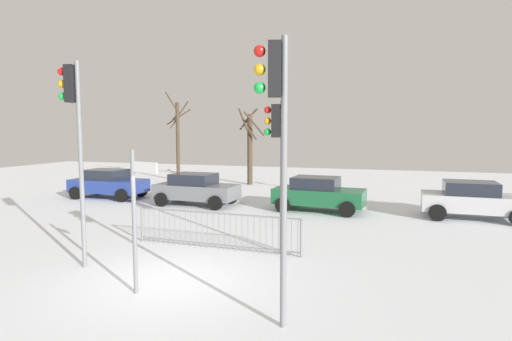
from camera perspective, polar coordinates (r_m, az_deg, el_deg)
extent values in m
plane|color=white|center=(10.05, -11.83, -14.59)|extent=(60.00, 60.00, 0.00)
cylinder|color=slate|center=(7.05, 3.86, -2.11)|extent=(0.11, 0.11, 4.99)
cube|color=black|center=(7.06, 2.59, 13.74)|extent=(0.30, 0.37, 0.90)
sphere|color=red|center=(7.12, 0.50, 16.13)|extent=(0.20, 0.20, 0.20)
sphere|color=orange|center=(7.07, 0.50, 13.74)|extent=(0.20, 0.20, 0.20)
sphere|color=green|center=(7.03, 0.50, 11.32)|extent=(0.20, 0.20, 0.20)
cylinder|color=slate|center=(11.43, 3.61, -1.08)|extent=(0.11, 0.11, 4.25)
cube|color=black|center=(11.40, 2.84, 6.84)|extent=(0.23, 0.33, 0.90)
sphere|color=red|center=(11.47, 1.62, 8.34)|extent=(0.20, 0.20, 0.20)
sphere|color=orange|center=(11.46, 1.61, 6.84)|extent=(0.20, 0.20, 0.20)
sphere|color=green|center=(11.46, 1.61, 5.34)|extent=(0.20, 0.20, 0.20)
cylinder|color=slate|center=(11.09, -22.98, 0.55)|extent=(0.11, 0.11, 5.12)
cube|color=black|center=(11.20, -24.08, 10.85)|extent=(0.26, 0.35, 0.90)
sphere|color=red|center=(11.38, -25.20, 12.24)|extent=(0.20, 0.20, 0.20)
sphere|color=orange|center=(11.35, -25.14, 10.74)|extent=(0.20, 0.20, 0.20)
sphere|color=green|center=(11.32, -25.08, 9.23)|extent=(0.20, 0.20, 0.20)
cylinder|color=slate|center=(9.07, -16.44, -6.87)|extent=(0.09, 0.09, 3.05)
cube|color=white|center=(8.59, -15.04, 0.42)|extent=(0.68, 0.24, 0.22)
cube|color=slate|center=(12.10, -5.55, -5.89)|extent=(5.06, 0.16, 0.04)
cube|color=slate|center=(12.32, -5.51, -10.13)|extent=(5.06, 0.16, 0.04)
cylinder|color=slate|center=(13.40, -15.14, -7.24)|extent=(0.02, 0.02, 1.05)
cylinder|color=slate|center=(13.30, -14.49, -7.32)|extent=(0.02, 0.02, 1.05)
cylinder|color=slate|center=(13.20, -13.83, -7.39)|extent=(0.02, 0.02, 1.05)
cylinder|color=slate|center=(13.11, -13.16, -7.47)|extent=(0.02, 0.02, 1.05)
cylinder|color=slate|center=(13.01, -12.48, -7.55)|extent=(0.02, 0.02, 1.05)
cylinder|color=slate|center=(12.92, -11.79, -7.63)|extent=(0.02, 0.02, 1.05)
cylinder|color=slate|center=(12.83, -11.09, -7.71)|extent=(0.02, 0.02, 1.05)
cylinder|color=slate|center=(12.74, -10.38, -7.79)|extent=(0.02, 0.02, 1.05)
cylinder|color=slate|center=(12.65, -9.66, -7.87)|extent=(0.02, 0.02, 1.05)
cylinder|color=slate|center=(12.57, -8.93, -7.95)|extent=(0.02, 0.02, 1.05)
cylinder|color=slate|center=(12.49, -8.20, -8.03)|extent=(0.02, 0.02, 1.05)
cylinder|color=slate|center=(12.41, -7.45, -8.11)|extent=(0.02, 0.02, 1.05)
cylinder|color=slate|center=(12.33, -6.69, -8.19)|extent=(0.02, 0.02, 1.05)
cylinder|color=slate|center=(12.25, -5.92, -8.27)|extent=(0.02, 0.02, 1.05)
cylinder|color=slate|center=(12.18, -5.14, -8.34)|extent=(0.02, 0.02, 1.05)
cylinder|color=slate|center=(12.11, -4.35, -8.42)|extent=(0.02, 0.02, 1.05)
cylinder|color=slate|center=(12.04, -3.55, -8.50)|extent=(0.02, 0.02, 1.05)
cylinder|color=slate|center=(11.97, -2.74, -8.57)|extent=(0.02, 0.02, 1.05)
cylinder|color=slate|center=(11.91, -1.93, -8.65)|extent=(0.02, 0.02, 1.05)
cylinder|color=slate|center=(11.84, -1.10, -8.72)|extent=(0.02, 0.02, 1.05)
cylinder|color=slate|center=(11.78, -0.27, -8.79)|extent=(0.02, 0.02, 1.05)
cylinder|color=slate|center=(11.73, 0.58, -8.86)|extent=(0.02, 0.02, 1.05)
cylinder|color=slate|center=(11.67, 1.43, -8.93)|extent=(0.02, 0.02, 1.05)
cylinder|color=slate|center=(11.62, 2.29, -9.00)|extent=(0.02, 0.02, 1.05)
cylinder|color=slate|center=(11.57, 3.16, -9.07)|extent=(0.02, 0.02, 1.05)
cylinder|color=slate|center=(11.52, 4.03, -9.13)|extent=(0.02, 0.02, 1.05)
cylinder|color=slate|center=(11.48, 4.91, -9.20)|extent=(0.02, 0.02, 1.05)
cylinder|color=slate|center=(11.44, 5.80, -9.26)|extent=(0.02, 0.02, 1.05)
cylinder|color=slate|center=(13.45, -15.46, -7.20)|extent=(0.06, 0.06, 1.05)
cylinder|color=slate|center=(11.42, 6.25, -9.29)|extent=(0.06, 0.06, 1.05)
cube|color=navy|center=(22.50, -19.62, -1.96)|extent=(3.83, 1.78, 0.65)
cube|color=#1E232D|center=(22.53, -19.98, -0.56)|extent=(1.93, 1.54, 0.55)
cylinder|color=black|center=(22.48, -15.54, -2.69)|extent=(0.64, 0.23, 0.64)
cylinder|color=black|center=(21.08, -18.00, -3.29)|extent=(0.64, 0.23, 0.64)
cylinder|color=black|center=(24.03, -21.00, -2.34)|extent=(0.64, 0.23, 0.64)
cylinder|color=black|center=(22.72, -23.62, -2.86)|extent=(0.64, 0.23, 0.64)
cube|color=#195933|center=(17.95, 8.68, -3.52)|extent=(3.91, 1.97, 0.65)
cube|color=#1E232D|center=(17.91, 8.24, -1.76)|extent=(2.00, 1.63, 0.55)
cylinder|color=black|center=(18.57, 13.34, -4.32)|extent=(0.65, 0.27, 0.64)
cylinder|color=black|center=(16.92, 12.46, -5.25)|extent=(0.65, 0.27, 0.64)
cylinder|color=black|center=(19.15, 5.31, -3.90)|extent=(0.65, 0.27, 0.64)
cylinder|color=black|center=(17.56, 3.71, -4.75)|extent=(0.65, 0.27, 0.64)
cube|color=#B2B5BA|center=(18.25, 27.82, -3.95)|extent=(3.85, 1.81, 0.65)
cube|color=#1E232D|center=(18.15, 27.43, -2.22)|extent=(1.94, 1.56, 0.55)
cylinder|color=black|center=(19.36, 31.39, -4.58)|extent=(0.65, 0.24, 0.64)
cylinder|color=black|center=(18.99, 23.37, -4.41)|extent=(0.65, 0.24, 0.64)
cylinder|color=black|center=(17.32, 23.74, -5.34)|extent=(0.65, 0.24, 0.64)
cube|color=slate|center=(19.37, -8.18, -2.86)|extent=(3.85, 1.81, 0.65)
cube|color=#1E232D|center=(19.36, -8.59, -1.22)|extent=(1.94, 1.56, 0.55)
cylinder|color=black|center=(19.60, -3.50, -3.67)|extent=(0.65, 0.24, 0.64)
cylinder|color=black|center=(18.07, -5.62, -4.47)|extent=(0.65, 0.24, 0.64)
cylinder|color=black|center=(20.80, -10.37, -3.23)|extent=(0.65, 0.24, 0.64)
cylinder|color=black|center=(19.36, -12.88, -3.92)|extent=(0.65, 0.24, 0.64)
cylinder|color=#473828|center=(29.08, -10.72, 3.92)|extent=(0.25, 0.25, 5.39)
cylinder|color=#473828|center=(29.37, -11.17, 6.53)|extent=(0.42, 0.73, 0.87)
cylinder|color=#473828|center=(29.55, -10.22, 8.10)|extent=(1.13, 0.19, 1.31)
cylinder|color=#473828|center=(28.80, -11.65, 9.40)|extent=(1.09, 0.49, 1.25)
cylinder|color=#473828|center=(29.92, -10.62, 7.26)|extent=(1.61, 0.75, 1.13)
cylinder|color=#473828|center=(29.46, -10.83, 7.48)|extent=(0.71, 0.49, 0.75)
cylinder|color=#473828|center=(26.48, -0.85, 2.91)|extent=(0.34, 0.34, 4.51)
cylinder|color=#473828|center=(26.97, -1.12, 7.02)|extent=(1.02, 0.71, 1.35)
cylinder|color=#473828|center=(25.84, -0.24, 6.45)|extent=(1.14, 1.06, 1.53)
cylinder|color=#473828|center=(26.07, -0.77, 5.42)|extent=(0.84, 0.46, 1.09)
cylinder|color=#473828|center=(26.19, -1.78, 7.04)|extent=(0.94, 0.77, 1.46)
cylinder|color=#473828|center=(26.89, -0.69, 7.59)|extent=(0.93, 0.25, 0.93)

